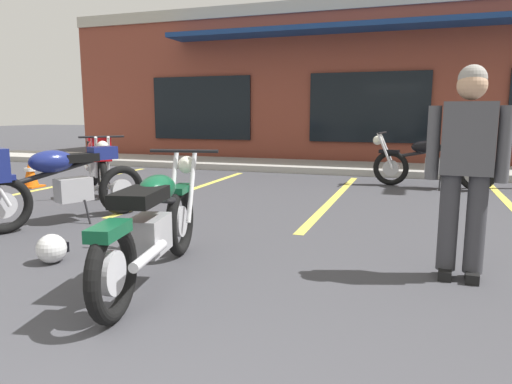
{
  "coord_description": "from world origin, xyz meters",
  "views": [
    {
      "loc": [
        1.17,
        -0.69,
        1.31
      ],
      "look_at": [
        -0.29,
        3.58,
        0.55
      ],
      "focal_mm": 32.88,
      "sensor_mm": 36.0,
      "label": 1
    }
  ],
  "objects": [
    {
      "name": "motorcycle_black_cruiser",
      "position": [
        -3.88,
        5.85,
        0.53
      ],
      "size": [
        1.61,
        1.69,
        0.98
      ],
      "color": "black",
      "rests_on": "ground_plane"
    },
    {
      "name": "helmet_on_pavement",
      "position": [
        -1.84,
        2.51,
        0.13
      ],
      "size": [
        0.26,
        0.26,
        0.26
      ],
      "color": "silver",
      "rests_on": "ground_plane"
    },
    {
      "name": "traffic_cone",
      "position": [
        -5.35,
        5.86,
        0.26
      ],
      "size": [
        0.34,
        0.34,
        0.53
      ],
      "color": "orange",
      "rests_on": "ground_plane"
    },
    {
      "name": "motorcycle_silver_naked",
      "position": [
        -2.81,
        3.7,
        0.53
      ],
      "size": [
        1.19,
        1.96,
        0.98
      ],
      "color": "black",
      "rests_on": "ground_plane"
    },
    {
      "name": "sidewalk_kerb",
      "position": [
        0.0,
        10.14,
        0.07
      ],
      "size": [
        22.0,
        1.8,
        0.14
      ],
      "primitive_type": "cube",
      "color": "#A8A59E",
      "rests_on": "ground_plane"
    },
    {
      "name": "motorcycle_green_cafe_racer",
      "position": [
        1.44,
        8.09,
        0.46
      ],
      "size": [
        2.1,
        0.71,
        0.98
      ],
      "color": "black",
      "rests_on": "ground_plane"
    },
    {
      "name": "brick_storefront_building",
      "position": [
        0.0,
        14.16,
        2.05
      ],
      "size": [
        16.91,
        6.77,
        4.09
      ],
      "color": "brown",
      "rests_on": "ground_plane"
    },
    {
      "name": "motorcycle_foreground_classic",
      "position": [
        -0.73,
        2.41,
        0.46
      ],
      "size": [
        0.81,
        2.09,
        0.98
      ],
      "color": "black",
      "rests_on": "ground_plane"
    },
    {
      "name": "painted_stall_lines",
      "position": [
        0.0,
        6.54,
        0.0
      ],
      "size": [
        10.11,
        4.8,
        0.01
      ],
      "color": "#DBCC4C",
      "rests_on": "ground_plane"
    },
    {
      "name": "person_by_back_row",
      "position": [
        1.55,
        3.26,
        0.95
      ],
      "size": [
        0.61,
        0.29,
        1.68
      ],
      "color": "black",
      "rests_on": "ground_plane"
    },
    {
      "name": "ground_plane",
      "position": [
        0.0,
        3.31,
        0.0
      ],
      "size": [
        80.0,
        80.0,
        0.0
      ],
      "primitive_type": "plane",
      "color": "#3D3D42"
    }
  ]
}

